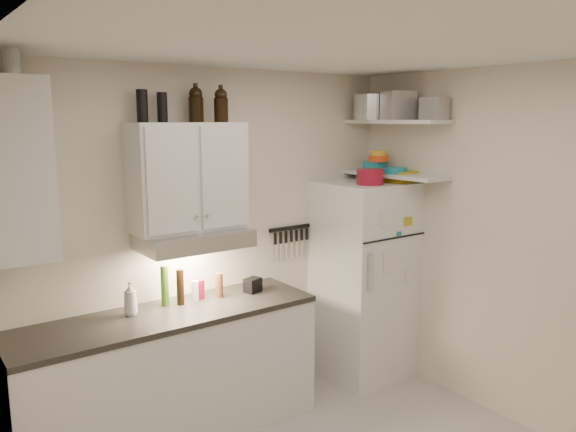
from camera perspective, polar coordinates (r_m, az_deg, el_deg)
ceiling at (r=3.05m, az=6.47°, el=17.06°), size 3.20×3.00×0.02m
back_wall at (r=4.36m, az=-7.40°, el=-2.46°), size 3.20×0.02×2.60m
left_wall at (r=2.46m, az=-23.96°, el=-13.15°), size 0.02×3.00×2.60m
right_wall at (r=4.38m, az=21.88°, el=-3.06°), size 0.02×3.00×2.60m
base_cabinet at (r=4.15m, az=-11.90°, el=-15.85°), size 2.10×0.60×0.88m
countertop at (r=3.97m, az=-12.14°, el=-9.85°), size 2.10×0.62×0.04m
upper_cabinet at (r=3.99m, az=-10.14°, el=3.96°), size 0.80×0.33×0.75m
side_cabinet at (r=3.50m, az=-26.16°, el=4.35°), size 0.33×0.55×1.00m
range_hood at (r=4.00m, az=-9.54°, el=-2.32°), size 0.76×0.46×0.12m
fridge at (r=4.92m, az=7.69°, el=-6.45°), size 0.70×0.68×1.70m
shelf_hi at (r=4.77m, az=10.96°, el=9.39°), size 0.30×0.95×0.03m
shelf_lo at (r=4.80m, az=10.79°, el=4.13°), size 0.30×0.95×0.03m
knife_strip at (r=4.71m, az=0.23°, el=-1.22°), size 0.42×0.02×0.03m
dutch_oven at (r=4.57m, az=8.34°, el=3.96°), size 0.27×0.27×0.13m
book_stack at (r=4.82m, az=11.06°, el=3.98°), size 0.22×0.28×0.09m
spice_jar at (r=4.71m, az=7.95°, el=4.06°), size 0.09×0.09×0.11m
stock_pot at (r=4.90m, az=8.45°, el=10.88°), size 0.37×0.37×0.21m
tin_a at (r=4.73m, az=11.15°, el=10.95°), size 0.28×0.27×0.23m
tin_b at (r=4.56m, az=14.66°, el=10.50°), size 0.19×0.19×0.17m
bowl_teal at (r=4.94m, az=8.82°, el=5.03°), size 0.22×0.22×0.09m
bowl_orange at (r=4.89m, az=9.16°, el=5.79°), size 0.17×0.17×0.05m
bowl_yellow at (r=4.89m, az=9.18°, el=6.35°), size 0.14×0.14×0.04m
plates at (r=4.75m, az=10.79°, el=4.57°), size 0.26×0.26×0.05m
growler_a at (r=4.05m, az=-9.34°, el=11.15°), size 0.13×0.13×0.25m
growler_b at (r=4.06m, az=-6.82°, el=11.14°), size 0.13×0.13×0.24m
thermos_a at (r=3.97m, az=-12.66°, el=10.72°), size 0.08×0.08×0.20m
thermos_b at (r=3.90m, az=-14.59°, el=10.77°), size 0.08×0.08×0.22m
side_jar at (r=3.51m, az=-26.66°, el=14.00°), size 0.15×0.15×0.18m
soap_bottle at (r=3.94m, az=-15.74°, el=-7.87°), size 0.11×0.11×0.26m
pepper_mill at (r=4.20m, az=-7.02°, el=-6.98°), size 0.08×0.08×0.18m
oil_bottle at (r=4.07m, az=-12.41°, el=-6.92°), size 0.06×0.06×0.29m
vinegar_bottle at (r=4.07m, az=-10.89°, el=-7.09°), size 0.06×0.06×0.26m
clear_bottle at (r=4.14m, az=-9.42°, el=-7.54°), size 0.06×0.06×0.15m
red_jar at (r=4.20m, az=-8.96°, el=-7.34°), size 0.07×0.07×0.14m
caddy at (r=4.31m, az=-3.60°, el=-7.02°), size 0.15×0.12×0.11m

